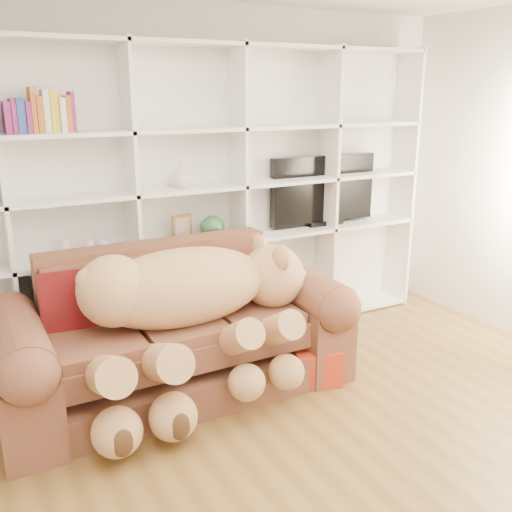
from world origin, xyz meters
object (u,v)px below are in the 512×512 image
sofa (175,339)px  tv (323,191)px  gift_box (315,364)px  teddy_bear (190,305)px

sofa → tv: size_ratio=2.24×
tv → gift_box: bearing=-125.7°
gift_box → tv: (0.78, 1.08, 1.04)m
sofa → teddy_bear: bearing=-77.9°
sofa → tv: 2.01m
teddy_bear → gift_box: bearing=-8.0°
tv → teddy_bear: bearing=-151.3°
sofa → teddy_bear: teddy_bear is taller
sofa → tv: (1.70, 0.71, 0.80)m
sofa → gift_box: (0.92, -0.37, -0.24)m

